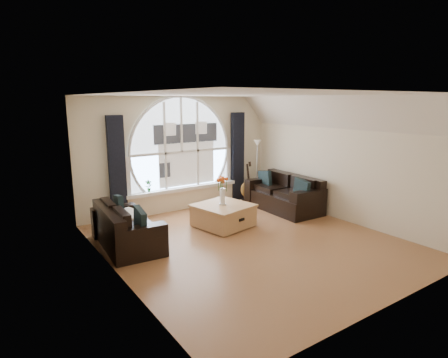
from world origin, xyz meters
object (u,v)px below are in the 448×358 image
(sofa_left, at_px, (127,225))
(vase_flowers, at_px, (223,186))
(floor_lamp, at_px, (257,170))
(sofa_right, at_px, (283,194))
(guitar, at_px, (247,181))
(potted_plant, at_px, (149,186))
(coffee_chest, at_px, (223,215))

(sofa_left, xyz_separation_m, vase_flowers, (2.04, -0.07, 0.46))
(sofa_left, distance_m, floor_lamp, 4.17)
(sofa_right, relative_size, floor_lamp, 1.17)
(guitar, bearing_deg, vase_flowers, -136.06)
(guitar, bearing_deg, potted_plant, 179.29)
(guitar, height_order, potted_plant, guitar)
(vase_flowers, height_order, floor_lamp, floor_lamp)
(floor_lamp, distance_m, guitar, 0.39)
(coffee_chest, bearing_deg, potted_plant, 109.14)
(sofa_left, distance_m, coffee_chest, 2.06)
(coffee_chest, xyz_separation_m, guitar, (1.65, 1.34, 0.27))
(sofa_right, bearing_deg, sofa_left, -176.41)
(vase_flowers, bearing_deg, floor_lamp, 32.99)
(sofa_left, relative_size, floor_lamp, 1.05)
(potted_plant, bearing_deg, sofa_right, -26.51)
(sofa_right, bearing_deg, floor_lamp, 89.46)
(sofa_right, height_order, coffee_chest, sofa_right)
(sofa_right, height_order, floor_lamp, floor_lamp)
(vase_flowers, xyz_separation_m, potted_plant, (-0.96, 1.60, -0.17))
(floor_lamp, relative_size, potted_plant, 5.69)
(vase_flowers, bearing_deg, guitar, 38.58)
(sofa_left, xyz_separation_m, floor_lamp, (3.98, 1.19, 0.40))
(coffee_chest, bearing_deg, guitar, 27.23)
(coffee_chest, bearing_deg, floor_lamp, 21.61)
(sofa_left, bearing_deg, floor_lamp, 20.74)
(sofa_right, xyz_separation_m, floor_lamp, (0.05, 1.08, 0.40))
(sofa_left, xyz_separation_m, sofa_right, (3.93, 0.11, 0.00))
(guitar, relative_size, potted_plant, 3.77)
(coffee_chest, distance_m, potted_plant, 1.93)
(sofa_right, height_order, potted_plant, potted_plant)
(sofa_right, distance_m, guitar, 1.17)
(floor_lamp, bearing_deg, coffee_chest, -146.60)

